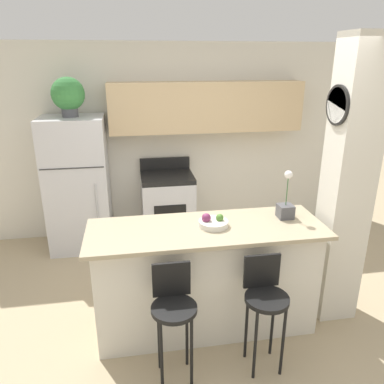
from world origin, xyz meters
name	(u,v)px	position (x,y,z in m)	size (l,w,h in m)	color
ground_plane	(205,324)	(0.00, 0.00, 0.00)	(14.00, 14.00, 0.00)	tan
wall_back	(186,129)	(0.14, 2.11, 1.45)	(5.60, 0.38, 2.55)	silver
pillar_right	(347,187)	(1.25, 0.01, 1.28)	(0.38, 0.32, 2.55)	silver
counter_bar	(206,278)	(0.00, 0.00, 0.50)	(2.02, 0.70, 1.00)	silver
refrigerator	(78,185)	(-1.28, 1.81, 0.85)	(0.76, 0.65, 1.69)	silver
stove_range	(168,207)	(-0.15, 1.84, 0.46)	(0.68, 0.60, 1.07)	silver
bar_stool_left	(173,308)	(-0.35, -0.52, 0.61)	(0.34, 0.34, 0.93)	black
bar_stool_right	(265,298)	(0.35, -0.52, 0.61)	(0.34, 0.34, 0.93)	black
potted_plant_on_fridge	(68,95)	(-1.28, 1.81, 1.94)	(0.38, 0.38, 0.46)	#4C4C51
orchid_vase	(286,206)	(0.73, 0.08, 1.11)	(0.13, 0.13, 0.44)	#4C4C51
fruit_bowl	(213,222)	(0.06, 0.01, 1.03)	(0.25, 0.25, 0.12)	silver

